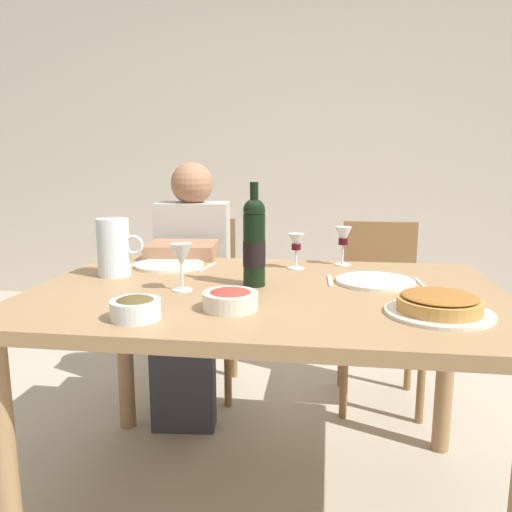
{
  "coord_description": "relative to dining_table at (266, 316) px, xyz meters",
  "views": [
    {
      "loc": [
        0.19,
        -1.57,
        1.16
      ],
      "look_at": [
        -0.04,
        0.02,
        0.86
      ],
      "focal_mm": 35.65,
      "sensor_mm": 36.0,
      "label": 1
    }
  ],
  "objects": [
    {
      "name": "ground_plane",
      "position": [
        0.0,
        0.0,
        -0.67
      ],
      "size": [
        8.0,
        8.0,
        0.0
      ],
      "primitive_type": "plane",
      "color": "#B2A893"
    },
    {
      "name": "back_wall",
      "position": [
        0.0,
        2.59,
        0.73
      ],
      "size": [
        8.0,
        0.1,
        2.8
      ],
      "primitive_type": "cube",
      "color": "beige",
      "rests_on": "ground"
    },
    {
      "name": "dining_table",
      "position": [
        0.0,
        0.0,
        0.0
      ],
      "size": [
        1.5,
        1.0,
        0.76
      ],
      "color": "#9E7A51",
      "rests_on": "ground"
    },
    {
      "name": "wine_bottle",
      "position": [
        -0.04,
        0.04,
        0.24
      ],
      "size": [
        0.07,
        0.07,
        0.34
      ],
      "color": "black",
      "rests_on": "dining_table"
    },
    {
      "name": "water_pitcher",
      "position": [
        -0.56,
        0.11,
        0.18
      ],
      "size": [
        0.17,
        0.11,
        0.21
      ],
      "color": "silver",
      "rests_on": "dining_table"
    },
    {
      "name": "baked_tart",
      "position": [
        0.49,
        -0.21,
        0.12
      ],
      "size": [
        0.28,
        0.28,
        0.06
      ],
      "color": "silver",
      "rests_on": "dining_table"
    },
    {
      "name": "salad_bowl",
      "position": [
        -0.07,
        -0.24,
        0.12
      ],
      "size": [
        0.15,
        0.15,
        0.06
      ],
      "color": "silver",
      "rests_on": "dining_table"
    },
    {
      "name": "olive_bowl",
      "position": [
        -0.3,
        -0.36,
        0.12
      ],
      "size": [
        0.13,
        0.13,
        0.06
      ],
      "color": "silver",
      "rests_on": "dining_table"
    },
    {
      "name": "wine_glass_left_diner",
      "position": [
        0.25,
        0.42,
        0.2
      ],
      "size": [
        0.07,
        0.07,
        0.15
      ],
      "color": "silver",
      "rests_on": "dining_table"
    },
    {
      "name": "wine_glass_right_diner",
      "position": [
        0.07,
        0.33,
        0.19
      ],
      "size": [
        0.06,
        0.06,
        0.14
      ],
      "color": "silver",
      "rests_on": "dining_table"
    },
    {
      "name": "wine_glass_centre",
      "position": [
        -0.26,
        -0.06,
        0.2
      ],
      "size": [
        0.07,
        0.07,
        0.15
      ],
      "color": "silver",
      "rests_on": "dining_table"
    },
    {
      "name": "dinner_plate_left_setting",
      "position": [
        0.35,
        0.13,
        0.1
      ],
      "size": [
        0.26,
        0.26,
        0.01
      ],
      "primitive_type": "cylinder",
      "color": "white",
      "rests_on": "dining_table"
    },
    {
      "name": "dinner_plate_right_setting",
      "position": [
        -0.42,
        0.3,
        0.1
      ],
      "size": [
        0.27,
        0.27,
        0.01
      ],
      "primitive_type": "cylinder",
      "color": "silver",
      "rests_on": "dining_table"
    },
    {
      "name": "fork_left_setting",
      "position": [
        0.2,
        0.13,
        0.09
      ],
      "size": [
        0.02,
        0.16,
        0.0
      ],
      "primitive_type": "cube",
      "rotation": [
        0.0,
        0.0,
        1.61
      ],
      "color": "silver",
      "rests_on": "dining_table"
    },
    {
      "name": "knife_left_setting",
      "position": [
        0.5,
        0.13,
        0.09
      ],
      "size": [
        0.02,
        0.18,
        0.0
      ],
      "primitive_type": "cube",
      "rotation": [
        0.0,
        0.0,
        1.65
      ],
      "color": "silver",
      "rests_on": "dining_table"
    },
    {
      "name": "knife_right_setting",
      "position": [
        -0.27,
        0.3,
        0.09
      ],
      "size": [
        0.03,
        0.18,
        0.0
      ],
      "primitive_type": "cube",
      "rotation": [
        0.0,
        0.0,
        1.45
      ],
      "color": "silver",
      "rests_on": "dining_table"
    },
    {
      "name": "spoon_right_setting",
      "position": [
        -0.57,
        0.3,
        0.09
      ],
      "size": [
        0.03,
        0.16,
        0.0
      ],
      "primitive_type": "cube",
      "rotation": [
        0.0,
        0.0,
        1.44
      ],
      "color": "silver",
      "rests_on": "dining_table"
    },
    {
      "name": "chair_left",
      "position": [
        -0.46,
        0.9,
        -0.17
      ],
      "size": [
        0.44,
        0.44,
        0.87
      ],
      "rotation": [
        0.0,
        0.0,
        3.24
      ],
      "color": "olive",
      "rests_on": "ground"
    },
    {
      "name": "diner_left",
      "position": [
        -0.44,
        0.66,
        -0.05
      ],
      "size": [
        0.37,
        0.53,
        1.16
      ],
      "rotation": [
        0.0,
        0.0,
        3.24
      ],
      "color": "#B7B2A8",
      "rests_on": "ground"
    },
    {
      "name": "chair_right",
      "position": [
        0.45,
        0.88,
        -0.17
      ],
      "size": [
        0.4,
        0.4,
        0.87
      ],
      "rotation": [
        0.0,
        0.0,
        3.15
      ],
      "color": "olive",
      "rests_on": "ground"
    }
  ]
}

